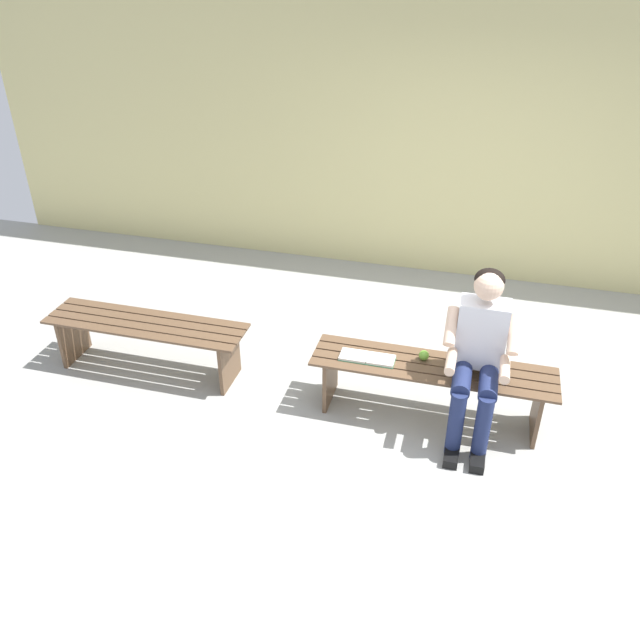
% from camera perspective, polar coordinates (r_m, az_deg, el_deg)
% --- Properties ---
extents(ground_plane, '(10.00, 7.00, 0.04)m').
position_cam_1_polar(ground_plane, '(4.52, -7.32, -13.96)').
color(ground_plane, '#9E9E99').
extents(brick_wall, '(9.50, 0.24, 2.99)m').
position_cam_1_polar(brick_wall, '(6.75, 9.08, 16.51)').
color(brick_wall, '#D1C684').
rests_on(brick_wall, ground).
extents(bench_near, '(1.79, 0.43, 0.46)m').
position_cam_1_polar(bench_near, '(4.81, 9.94, -5.10)').
color(bench_near, brown).
rests_on(bench_near, ground).
extents(bench_far, '(1.67, 0.43, 0.46)m').
position_cam_1_polar(bench_far, '(5.43, -15.21, -1.23)').
color(bench_far, brown).
rests_on(bench_far, ground).
extents(person_seated, '(0.50, 0.69, 1.27)m').
position_cam_1_polar(person_seated, '(4.53, 14.03, -2.83)').
color(person_seated, silver).
rests_on(person_seated, ground).
extents(apple, '(0.08, 0.08, 0.08)m').
position_cam_1_polar(apple, '(4.78, 9.27, -3.14)').
color(apple, '#72B738').
rests_on(apple, bench_near).
extents(book_open, '(0.41, 0.16, 0.02)m').
position_cam_1_polar(book_open, '(4.75, 4.24, -3.40)').
color(book_open, white).
rests_on(book_open, bench_near).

